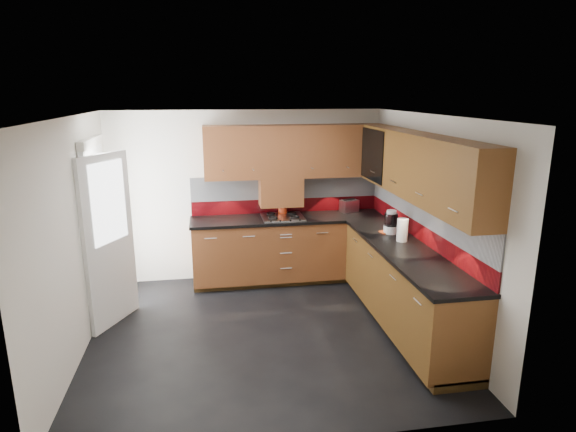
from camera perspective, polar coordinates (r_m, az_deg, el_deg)
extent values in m
cube|color=black|center=(5.59, -2.86, -13.74)|extent=(4.00, 3.80, 0.02)
cube|color=white|center=(4.93, -3.23, 12.33)|extent=(4.00, 3.80, 0.10)
cube|color=silver|center=(6.91, -4.81, 2.48)|extent=(4.00, 0.08, 2.64)
cube|color=silver|center=(3.42, 0.62, -10.31)|extent=(4.00, 0.08, 2.64)
cube|color=silver|center=(5.29, -24.42, -2.59)|extent=(0.08, 3.80, 2.64)
cube|color=silver|center=(5.68, 16.80, -0.76)|extent=(0.08, 3.80, 2.64)
cube|color=#562913|center=(6.84, 0.17, -3.89)|extent=(2.70, 0.60, 0.95)
cube|color=#5A3A15|center=(5.69, 13.60, -8.26)|extent=(0.60, 2.60, 0.95)
cube|color=#3D2911|center=(7.02, 0.13, -7.11)|extent=(2.70, 0.54, 0.10)
cube|color=#3D2911|center=(5.87, 13.62, -12.06)|extent=(0.54, 2.60, 0.10)
cube|color=black|center=(6.70, 0.10, -0.31)|extent=(2.72, 0.62, 0.04)
cube|color=black|center=(5.51, 13.86, -4.07)|extent=(0.62, 2.60, 0.04)
cube|color=maroon|center=(6.96, -0.23, 1.27)|extent=(2.70, 0.02, 0.20)
cube|color=#B5B9BF|center=(6.90, -0.23, 3.45)|extent=(2.70, 0.02, 0.34)
cube|color=maroon|center=(5.87, 15.38, -1.79)|extent=(0.02, 3.20, 0.20)
cube|color=#B5B9BF|center=(5.81, 15.56, 0.77)|extent=(0.02, 3.20, 0.34)
cube|color=#562913|center=(6.69, 0.83, 7.69)|extent=(2.50, 0.33, 0.72)
cube|color=#5A3A15|center=(5.50, 15.20, 5.68)|extent=(0.33, 2.87, 0.72)
cube|color=silver|center=(6.52, -0.19, 5.64)|extent=(1.80, 0.01, 0.16)
cube|color=silver|center=(5.43, 13.50, 3.43)|extent=(0.01, 2.00, 0.16)
cube|color=#562913|center=(6.75, -0.86, 2.92)|extent=(0.60, 0.33, 0.40)
cube|color=black|center=(6.38, 9.91, 7.14)|extent=(0.01, 0.80, 0.66)
cube|color=#FFD18C|center=(6.49, 12.50, 7.13)|extent=(0.01, 0.76, 0.64)
cube|color=black|center=(6.44, 11.39, 7.31)|extent=(0.29, 0.76, 0.01)
cylinder|color=black|center=(6.19, 12.25, 7.93)|extent=(0.07, 0.07, 0.16)
cylinder|color=black|center=(6.33, 11.75, 8.09)|extent=(0.07, 0.07, 0.16)
cylinder|color=white|center=(6.47, 11.27, 8.25)|extent=(0.07, 0.07, 0.16)
cylinder|color=black|center=(6.61, 10.81, 8.40)|extent=(0.07, 0.07, 0.16)
cube|color=white|center=(6.16, -21.50, -1.74)|extent=(0.06, 0.95, 2.04)
cube|color=white|center=(5.80, -20.41, -2.82)|extent=(0.42, 0.73, 1.98)
cube|color=white|center=(5.68, -20.51, 1.53)|extent=(0.28, 0.50, 0.90)
cube|color=silver|center=(6.67, -0.64, -0.12)|extent=(0.57, 0.49, 0.02)
torus|color=black|center=(6.53, -1.77, -0.22)|extent=(0.13, 0.13, 0.02)
torus|color=black|center=(6.58, 0.79, -0.11)|extent=(0.13, 0.13, 0.02)
torus|color=black|center=(6.76, -2.04, 0.29)|extent=(0.13, 0.13, 0.02)
torus|color=black|center=(6.80, 0.43, 0.39)|extent=(0.13, 0.13, 0.02)
cube|color=black|center=(6.44, -0.31, -0.56)|extent=(0.44, 0.04, 0.02)
cylinder|color=red|center=(6.84, -0.66, 0.83)|extent=(0.13, 0.13, 0.16)
cylinder|color=brown|center=(6.81, -0.67, 2.45)|extent=(0.06, 0.02, 0.31)
cylinder|color=brown|center=(6.81, -0.59, 2.36)|extent=(0.05, 0.04, 0.29)
cylinder|color=brown|center=(6.81, -0.73, 2.54)|extent=(0.06, 0.03, 0.33)
cylinder|color=brown|center=(6.81, -0.53, 2.27)|extent=(0.04, 0.05, 0.27)
cylinder|color=brown|center=(6.80, -0.81, 2.39)|extent=(0.04, 0.05, 0.30)
cube|color=silver|center=(7.04, 7.26, 1.20)|extent=(0.29, 0.23, 0.17)
cube|color=black|center=(7.02, 7.28, 1.93)|extent=(0.19, 0.09, 0.01)
cube|color=black|center=(7.06, 7.19, 2.00)|extent=(0.19, 0.09, 0.01)
cylinder|color=white|center=(6.07, 12.06, -1.55)|extent=(0.17, 0.17, 0.10)
cylinder|color=black|center=(6.04, 12.12, -0.41)|extent=(0.16, 0.16, 0.15)
cylinder|color=white|center=(6.02, 12.17, 0.49)|extent=(0.12, 0.12, 0.04)
cylinder|color=white|center=(5.76, 13.40, -1.62)|extent=(0.17, 0.17, 0.27)
cube|color=#F5561B|center=(6.10, 11.57, -1.86)|extent=(0.17, 0.16, 0.02)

